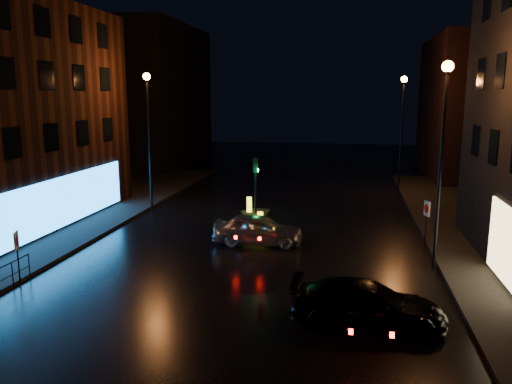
% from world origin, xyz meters
% --- Properties ---
extents(ground, '(120.00, 120.00, 0.00)m').
position_xyz_m(ground, '(0.00, 0.00, 0.00)').
color(ground, black).
rests_on(ground, ground).
extents(building_far_left, '(8.00, 16.00, 14.00)m').
position_xyz_m(building_far_left, '(-16.00, 35.00, 7.00)').
color(building_far_left, black).
rests_on(building_far_left, ground).
extents(building_far_right, '(8.00, 14.00, 12.00)m').
position_xyz_m(building_far_right, '(15.00, 32.00, 6.00)').
color(building_far_right, black).
rests_on(building_far_right, ground).
extents(street_lamp_lfar, '(0.44, 0.44, 8.37)m').
position_xyz_m(street_lamp_lfar, '(-7.80, 14.00, 5.56)').
color(street_lamp_lfar, black).
rests_on(street_lamp_lfar, ground).
extents(street_lamp_rnear, '(0.44, 0.44, 8.37)m').
position_xyz_m(street_lamp_rnear, '(7.80, 6.00, 5.56)').
color(street_lamp_rnear, black).
rests_on(street_lamp_rnear, ground).
extents(street_lamp_rfar, '(0.44, 0.44, 8.37)m').
position_xyz_m(street_lamp_rfar, '(7.80, 22.00, 5.56)').
color(street_lamp_rfar, black).
rests_on(street_lamp_rfar, ground).
extents(traffic_signal, '(1.40, 2.40, 3.45)m').
position_xyz_m(traffic_signal, '(-1.20, 14.00, 0.50)').
color(traffic_signal, black).
rests_on(traffic_signal, ground).
extents(silver_hatchback, '(4.36, 1.90, 1.46)m').
position_xyz_m(silver_hatchback, '(0.02, 8.10, 0.73)').
color(silver_hatchback, '#ADAFB5').
rests_on(silver_hatchback, ground).
extents(dark_sedan, '(4.77, 1.96, 1.38)m').
position_xyz_m(dark_sedan, '(4.91, 0.21, 0.69)').
color(dark_sedan, black).
rests_on(dark_sedan, ground).
extents(bollard_near, '(1.10, 1.41, 1.09)m').
position_xyz_m(bollard_near, '(-0.25, 10.19, 0.24)').
color(bollard_near, black).
rests_on(bollard_near, ground).
extents(bollard_far, '(1.20, 1.40, 1.03)m').
position_xyz_m(bollard_far, '(-1.62, 14.13, 0.23)').
color(bollard_far, black).
rests_on(bollard_far, ground).
extents(road_sign_left, '(0.23, 0.48, 2.08)m').
position_xyz_m(road_sign_left, '(-7.90, 1.25, 1.56)').
color(road_sign_left, black).
rests_on(road_sign_left, ground).
extents(road_sign_right, '(0.22, 0.51, 2.18)m').
position_xyz_m(road_sign_right, '(7.90, 9.27, 1.63)').
color(road_sign_right, black).
rests_on(road_sign_right, ground).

